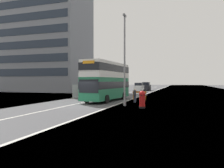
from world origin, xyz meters
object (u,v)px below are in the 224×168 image
object	(u,v)px
double_decker_bus	(107,81)
car_receding_far	(146,87)
car_oncoming_near	(120,88)
roadworks_barrier	(139,94)
red_pillar_postbox	(142,99)
pedestrian_at_kerb	(135,96)
car_receding_mid	(139,88)
lamppost_foreground	(125,62)

from	to	relation	value
double_decker_bus	car_receding_far	bearing A→B (deg)	89.97
car_oncoming_near	car_receding_far	distance (m)	14.47
roadworks_barrier	red_pillar_postbox	bearing A→B (deg)	-77.58
roadworks_barrier	car_oncoming_near	bearing A→B (deg)	114.83
roadworks_barrier	pedestrian_at_kerb	distance (m)	3.33
car_receding_mid	double_decker_bus	bearing A→B (deg)	-88.84
roadworks_barrier	lamppost_foreground	bearing A→B (deg)	-92.47
pedestrian_at_kerb	double_decker_bus	bearing A→B (deg)	163.82
roadworks_barrier	car_oncoming_near	size ratio (longest dim) A/B	0.47
lamppost_foreground	car_receding_far	xyz separation A→B (m)	(-3.46, 36.04, -3.39)
car_oncoming_near	double_decker_bus	bearing A→B (deg)	-79.36
car_receding_mid	car_receding_far	size ratio (longest dim) A/B	0.98
lamppost_foreground	car_receding_mid	bearing A→B (deg)	97.94
lamppost_foreground	pedestrian_at_kerb	distance (m)	4.98
double_decker_bus	lamppost_foreground	xyz separation A→B (m)	(3.48, -4.49, 1.85)
red_pillar_postbox	pedestrian_at_kerb	xyz separation A→B (m)	(-1.77, 5.04, -0.07)
car_oncoming_near	pedestrian_at_kerb	size ratio (longest dim) A/B	2.34
lamppost_foreground	red_pillar_postbox	bearing A→B (deg)	-37.87
lamppost_foreground	car_oncoming_near	size ratio (longest dim) A/B	2.43
red_pillar_postbox	car_oncoming_near	world-z (taller)	car_oncoming_near
red_pillar_postbox	car_receding_mid	xyz separation A→B (m)	(-6.10, 30.08, 0.14)
lamppost_foreground	roadworks_barrier	world-z (taller)	lamppost_foreground
roadworks_barrier	car_receding_far	bearing A→B (deg)	97.29
double_decker_bus	car_receding_far	world-z (taller)	double_decker_bus
roadworks_barrier	car_receding_far	xyz separation A→B (m)	(-3.75, 29.33, 0.31)
red_pillar_postbox	car_receding_far	xyz separation A→B (m)	(-5.60, 37.70, 0.18)
double_decker_bus	pedestrian_at_kerb	distance (m)	4.38
lamppost_foreground	roadworks_barrier	size ratio (longest dim) A/B	5.13
roadworks_barrier	car_receding_mid	xyz separation A→B (m)	(-4.25, 21.72, 0.27)
double_decker_bus	car_receding_mid	distance (m)	23.99
double_decker_bus	roadworks_barrier	world-z (taller)	double_decker_bus
lamppost_foreground	car_receding_far	size ratio (longest dim) A/B	2.20
car_oncoming_near	car_receding_far	xyz separation A→B (m)	(3.30, 14.09, 0.06)
roadworks_barrier	pedestrian_at_kerb	xyz separation A→B (m)	(0.07, -3.33, 0.06)
roadworks_barrier	car_receding_mid	distance (m)	22.13
lamppost_foreground	car_receding_mid	world-z (taller)	lamppost_foreground
car_oncoming_near	car_receding_mid	size ratio (longest dim) A/B	0.92
car_oncoming_near	car_receding_far	world-z (taller)	car_receding_far
car_receding_mid	red_pillar_postbox	bearing A→B (deg)	-78.54
car_receding_mid	car_receding_far	bearing A→B (deg)	86.24
red_pillar_postbox	car_oncoming_near	distance (m)	25.23
double_decker_bus	car_receding_mid	bearing A→B (deg)	91.16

